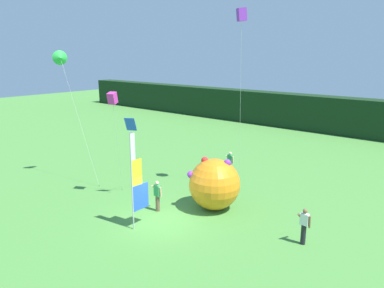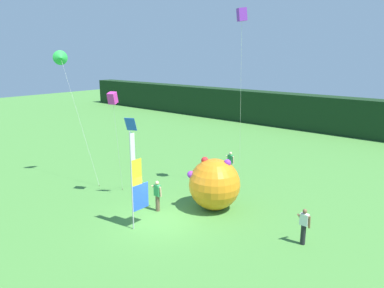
{
  "view_description": "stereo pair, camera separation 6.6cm",
  "coord_description": "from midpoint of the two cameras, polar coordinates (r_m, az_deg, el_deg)",
  "views": [
    {
      "loc": [
        12.26,
        -11.88,
        8.15
      ],
      "look_at": [
        0.13,
        2.43,
        3.51
      ],
      "focal_mm": 34.33,
      "sensor_mm": 36.0,
      "label": 1
    },
    {
      "loc": [
        12.31,
        -11.83,
        8.15
      ],
      "look_at": [
        0.13,
        2.43,
        3.51
      ],
      "focal_mm": 34.33,
      "sensor_mm": 36.0,
      "label": 2
    }
  ],
  "objects": [
    {
      "name": "kite_magenta_box_3",
      "position": [
        20.5,
        -12.36,
        6.9
      ],
      "size": [
        1.14,
        1.38,
        6.14
      ],
      "color": "brown",
      "rests_on": "ground"
    },
    {
      "name": "person_near_banner",
      "position": [
        25.28,
        5.86,
        -2.9
      ],
      "size": [
        0.55,
        0.48,
        1.64
      ],
      "color": "#B7B2A3",
      "rests_on": "ground"
    },
    {
      "name": "folding_chair",
      "position": [
        24.68,
        4.4,
        -4.17
      ],
      "size": [
        0.51,
        0.51,
        0.89
      ],
      "color": "#BCBCC1",
      "rests_on": "ground"
    },
    {
      "name": "kite_purple_box_1",
      "position": [
        21.36,
        7.63,
        19.16
      ],
      "size": [
        0.88,
        1.5,
        10.57
      ],
      "color": "brown",
      "rests_on": "ground"
    },
    {
      "name": "person_far_left",
      "position": [
        19.59,
        -5.48,
        -7.91
      ],
      "size": [
        0.55,
        0.48,
        1.67
      ],
      "color": "brown",
      "rests_on": "ground"
    },
    {
      "name": "inflatable_balloon",
      "position": [
        19.69,
        3.41,
        -6.23
      ],
      "size": [
        2.75,
        2.75,
        2.81
      ],
      "color": "orange",
      "rests_on": "ground"
    },
    {
      "name": "kite_green_delta_0",
      "position": [
        24.79,
        -19.85,
        12.44
      ],
      "size": [
        3.12,
        0.96,
        8.34
      ],
      "color": "brown",
      "rests_on": "ground"
    },
    {
      "name": "kite_blue_diamond_2",
      "position": [
        20.61,
        -9.54,
        2.54
      ],
      "size": [
        1.85,
        2.34,
        4.74
      ],
      "color": "brown",
      "rests_on": "ground"
    },
    {
      "name": "person_mid_field",
      "position": [
        17.03,
        16.91,
        -12.01
      ],
      "size": [
        0.55,
        0.48,
        1.66
      ],
      "color": "black",
      "rests_on": "ground"
    },
    {
      "name": "banner_flag",
      "position": [
        17.47,
        -8.69,
        -5.9
      ],
      "size": [
        0.06,
        1.03,
        4.76
      ],
      "color": "#B7B7BC",
      "rests_on": "ground"
    },
    {
      "name": "ground_plane",
      "position": [
        18.92,
        -5.28,
        -11.69
      ],
      "size": [
        120.0,
        120.0,
        0.0
      ],
      "primitive_type": "plane",
      "color": "#478438"
    },
    {
      "name": "distant_treeline",
      "position": [
        40.88,
        22.36,
        4.05
      ],
      "size": [
        80.0,
        2.4,
        3.78
      ],
      "primitive_type": "cube",
      "color": "black",
      "rests_on": "ground"
    }
  ]
}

